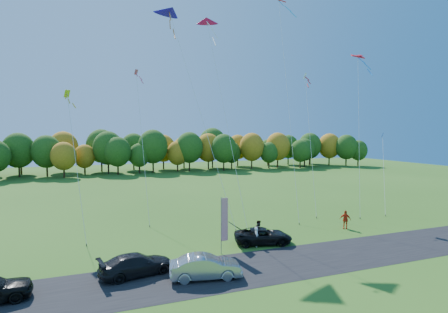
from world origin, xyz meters
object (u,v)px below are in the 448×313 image
object	(u,v)px
black_suv	(263,236)
feather_flag	(224,219)
person_east	(345,220)
silver_sedan	(205,267)

from	to	relation	value
black_suv	feather_flag	bearing A→B (deg)	119.03
black_suv	person_east	xyz separation A→B (m)	(9.52, 1.33, 0.22)
person_east	feather_flag	bearing A→B (deg)	-126.48
feather_flag	person_east	bearing A→B (deg)	10.15
black_suv	silver_sedan	distance (m)	8.26
silver_sedan	feather_flag	xyz separation A→B (m)	(2.70, 3.88, 1.97)
black_suv	silver_sedan	xyz separation A→B (m)	(-6.61, -4.96, 0.09)
feather_flag	silver_sedan	bearing A→B (deg)	-124.77
black_suv	person_east	size ratio (longest dim) A/B	2.70
black_suv	silver_sedan	size ratio (longest dim) A/B	1.05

